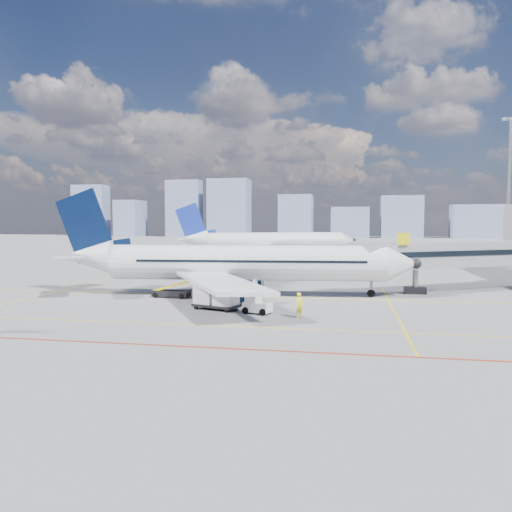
% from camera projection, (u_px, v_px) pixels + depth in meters
% --- Properties ---
extents(ground, '(420.00, 420.00, 0.00)m').
position_uv_depth(ground, '(223.00, 310.00, 41.39)').
color(ground, gray).
rests_on(ground, ground).
extents(apron_markings, '(90.00, 35.12, 0.01)m').
position_uv_depth(apron_markings, '(203.00, 319.00, 37.66)').
color(apron_markings, yellow).
rests_on(apron_markings, ground).
extents(jet_bridge, '(23.55, 15.78, 6.30)m').
position_uv_depth(jet_bridge, '(474.00, 255.00, 53.51)').
color(jet_bridge, '#9B9DA4').
rests_on(jet_bridge, ground).
extents(floodlight_mast_ne, '(3.20, 0.61, 25.45)m').
position_uv_depth(floodlight_mast_ne, '(509.00, 186.00, 87.59)').
color(floodlight_mast_ne, gray).
rests_on(floodlight_mast_ne, ground).
extents(distant_skyline, '(241.85, 15.58, 27.05)m').
position_uv_depth(distant_skyline, '(292.00, 215.00, 229.83)').
color(distant_skyline, '#7680A3').
rests_on(distant_skyline, ground).
extents(main_aircraft, '(36.35, 31.63, 10.76)m').
position_uv_depth(main_aircraft, '(231.00, 263.00, 49.55)').
color(main_aircraft, silver).
rests_on(main_aircraft, ground).
extents(second_aircraft, '(36.04, 30.46, 11.06)m').
position_uv_depth(second_aircraft, '(268.00, 242.00, 101.44)').
color(second_aircraft, silver).
rests_on(second_aircraft, ground).
extents(baggage_tug, '(2.42, 1.90, 1.50)m').
position_uv_depth(baggage_tug, '(256.00, 305.00, 39.99)').
color(baggage_tug, silver).
rests_on(baggage_tug, ground).
extents(cargo_dolly, '(4.27, 2.93, 2.15)m').
position_uv_depth(cargo_dolly, '(216.00, 296.00, 41.72)').
color(cargo_dolly, black).
rests_on(cargo_dolly, ground).
extents(belt_loader, '(5.26, 1.71, 2.12)m').
position_uv_depth(belt_loader, '(172.00, 292.00, 48.41)').
color(belt_loader, black).
rests_on(belt_loader, ground).
extents(ramp_worker, '(0.79, 0.85, 1.95)m').
position_uv_depth(ramp_worker, '(300.00, 305.00, 38.17)').
color(ramp_worker, yellow).
rests_on(ramp_worker, ground).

